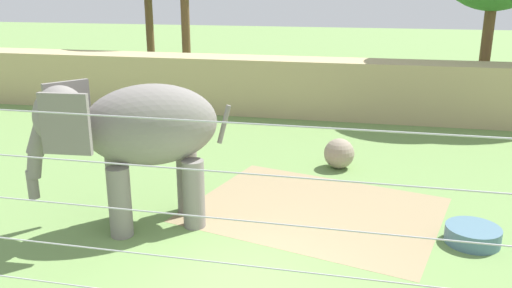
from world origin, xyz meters
name	(u,v)px	position (x,y,z in m)	size (l,w,h in m)	color
ground_plane	(243,284)	(0.00, 0.00, 0.00)	(120.00, 120.00, 0.00)	#6B8E4C
dirt_patch	(315,210)	(0.90, 3.46, 0.00)	(5.56, 4.29, 0.01)	#937F5B
embankment_wall	(320,88)	(0.00, 12.85, 1.13)	(36.00, 1.80, 2.26)	tan
elephant	(136,133)	(-2.75, 1.85, 2.10)	(3.89, 2.99, 3.18)	gray
enrichment_ball	(339,153)	(1.23, 6.57, 0.44)	(0.87, 0.87, 0.87)	gray
cable_fence	(192,256)	(0.00, -2.50, 1.90)	(9.63, 0.19, 3.75)	brown
water_tub	(473,235)	(4.22, 2.51, 0.18)	(1.10, 1.10, 0.35)	slate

